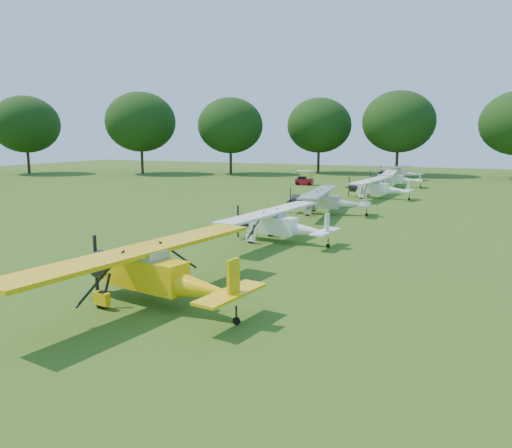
{
  "coord_description": "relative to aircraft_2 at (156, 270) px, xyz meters",
  "views": [
    {
      "loc": [
        10.66,
        -23.1,
        5.87
      ],
      "look_at": [
        -0.05,
        0.09,
        1.4
      ],
      "focal_mm": 35.0,
      "sensor_mm": 36.0,
      "label": 1
    }
  ],
  "objects": [
    {
      "name": "ground",
      "position": [
        -0.4,
        9.24,
        -1.28
      ],
      "size": [
        160.0,
        160.0,
        0.0
      ],
      "primitive_type": "plane",
      "color": "#2F5515",
      "rests_on": "ground"
    },
    {
      "name": "tree_belt",
      "position": [
        3.17,
        9.4,
        6.75
      ],
      "size": [
        137.36,
        130.27,
        14.52
      ],
      "color": "black",
      "rests_on": "ground"
    },
    {
      "name": "aircraft_2",
      "position": [
        0.0,
        0.0,
        0.0
      ],
      "size": [
        7.01,
        11.12,
        2.18
      ],
      "rotation": [
        0.0,
        0.0,
        -0.14
      ],
      "color": "yellow",
      "rests_on": "ground"
    },
    {
      "name": "aircraft_3",
      "position": [
        -0.16,
        11.8,
        -0.16
      ],
      "size": [
        6.08,
        9.68,
        1.9
      ],
      "rotation": [
        0.0,
        0.0,
        -0.11
      ],
      "color": "white",
      "rests_on": "ground"
    },
    {
      "name": "aircraft_4",
      "position": [
        -0.74,
        22.79,
        -0.14
      ],
      "size": [
        6.25,
        9.92,
        1.95
      ],
      "rotation": [
        0.0,
        0.0,
        0.13
      ],
      "color": "silver",
      "rests_on": "ground"
    },
    {
      "name": "aircraft_5",
      "position": [
        0.75,
        34.72,
        -0.13
      ],
      "size": [
        6.24,
        9.95,
        1.96
      ],
      "rotation": [
        0.0,
        0.0,
        -0.08
      ],
      "color": "white",
      "rests_on": "ground"
    },
    {
      "name": "aircraft_6",
      "position": [
        0.37,
        46.52,
        -0.16
      ],
      "size": [
        6.08,
        9.68,
        1.9
      ],
      "rotation": [
        0.0,
        0.0,
        0.1
      ],
      "color": "white",
      "rests_on": "ground"
    },
    {
      "name": "aircraft_7",
      "position": [
        -0.77,
        57.71,
        -0.18
      ],
      "size": [
        6.06,
        9.59,
        1.88
      ],
      "rotation": [
        0.0,
        0.0,
        -0.17
      ],
      "color": "silver",
      "rests_on": "ground"
    },
    {
      "name": "golf_cart",
      "position": [
        -10.18,
        44.57,
        -0.68
      ],
      "size": [
        2.21,
        1.5,
        1.78
      ],
      "rotation": [
        0.0,
        0.0,
        0.1
      ],
      "color": "#AC0C1B",
      "rests_on": "ground"
    }
  ]
}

